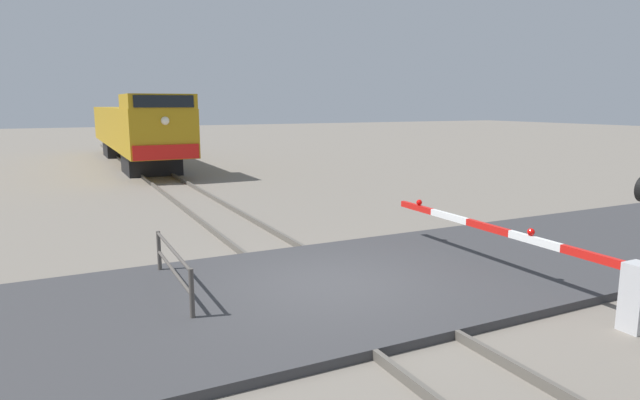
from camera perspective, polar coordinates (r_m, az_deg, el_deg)
The scene contains 7 objects.
ground_plane at distance 10.26m, azimuth 1.06°, elevation -9.61°, with size 160.00×160.00×0.00m, color slate.
rail_track_left at distance 9.94m, azimuth -2.66°, elevation -9.82°, with size 0.08×80.00×0.15m, color #59544C.
rail_track_right at distance 10.56m, azimuth 4.55°, elevation -8.61°, with size 0.08×80.00×0.15m, color #59544C.
road_surface at distance 10.23m, azimuth 1.06°, elevation -9.21°, with size 36.00×5.42×0.15m, color #38383A.
locomotive at distance 33.21m, azimuth -18.91°, elevation 7.09°, with size 2.97×18.87×3.90m.
crossing_gate at distance 10.17m, azimuth 25.77°, elevation -6.34°, with size 0.36×6.70×1.19m.
guard_railing at distance 10.04m, azimuth -15.27°, elevation -6.65°, with size 0.08×2.87×0.95m.
Camera 1 is at (-4.48, -8.55, 3.46)m, focal length 30.28 mm.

